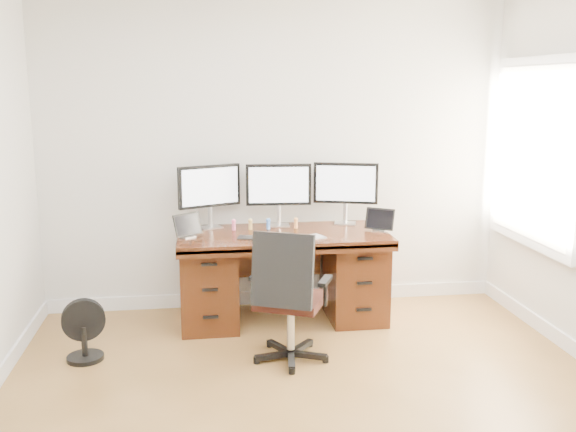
{
  "coord_description": "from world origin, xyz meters",
  "views": [
    {
      "loc": [
        -0.67,
        -3.24,
        1.93
      ],
      "look_at": [
        0.0,
        1.5,
        0.95
      ],
      "focal_mm": 40.0,
      "sensor_mm": 36.0,
      "label": 1
    }
  ],
  "objects": [
    {
      "name": "floor_fan",
      "position": [
        -1.51,
        1.21,
        0.22
      ],
      "size": [
        0.31,
        0.26,
        0.45
      ],
      "rotation": [
        0.0,
        0.0,
        0.2
      ],
      "color": "black",
      "rests_on": "ground"
    },
    {
      "name": "trackpad",
      "position": [
        0.22,
        1.61,
        0.76
      ],
      "size": [
        0.19,
        0.19,
        0.01
      ],
      "primitive_type": "cube",
      "rotation": [
        0.0,
        0.0,
        0.4
      ],
      "color": "#B6B9BE",
      "rests_on": "desk"
    },
    {
      "name": "monitor_left",
      "position": [
        -0.58,
        2.07,
        1.09
      ],
      "size": [
        0.52,
        0.25,
        0.53
      ],
      "rotation": [
        0.0,
        0.0,
        0.41
      ],
      "color": "silver",
      "rests_on": "desk"
    },
    {
      "name": "drawing_tablet",
      "position": [
        -0.27,
        1.65,
        0.76
      ],
      "size": [
        0.22,
        0.17,
        0.01
      ],
      "primitive_type": "cube",
      "rotation": [
        0.0,
        0.0,
        -0.23
      ],
      "color": "black",
      "rests_on": "desk"
    },
    {
      "name": "figurine_pink",
      "position": [
        -0.39,
        1.95,
        0.8
      ],
      "size": [
        0.04,
        0.04,
        0.09
      ],
      "color": "#E3648C",
      "rests_on": "desk"
    },
    {
      "name": "tablet_right",
      "position": [
        0.8,
        1.75,
        0.84
      ],
      "size": [
        0.24,
        0.19,
        0.19
      ],
      "rotation": [
        0.0,
        0.0,
        -0.58
      ],
      "color": "silver",
      "rests_on": "desk"
    },
    {
      "name": "tablet_left",
      "position": [
        -0.76,
        1.75,
        0.84
      ],
      "size": [
        0.23,
        0.19,
        0.19
      ],
      "rotation": [
        0.0,
        0.0,
        0.61
      ],
      "color": "silver",
      "rests_on": "desk"
    },
    {
      "name": "office_chair",
      "position": [
        -0.07,
        0.99,
        0.32
      ],
      "size": [
        0.68,
        0.68,
        0.97
      ],
      "rotation": [
        0.0,
        0.0,
        -0.43
      ],
      "color": "black",
      "rests_on": "ground"
    },
    {
      "name": "phone",
      "position": [
        -0.02,
        1.75,
        0.76
      ],
      "size": [
        0.12,
        0.07,
        0.01
      ],
      "primitive_type": "cube",
      "rotation": [
        0.0,
        0.0,
        -0.07
      ],
      "color": "black",
      "rests_on": "desk"
    },
    {
      "name": "back_wall",
      "position": [
        0.0,
        2.25,
        1.35
      ],
      "size": [
        4.0,
        0.1,
        2.7
      ],
      "primitive_type": "cube",
      "color": "silver",
      "rests_on": "ground"
    },
    {
      "name": "desk",
      "position": [
        0.0,
        1.83,
        0.4
      ],
      "size": [
        1.7,
        0.8,
        0.75
      ],
      "color": "#3F1C0C",
      "rests_on": "ground"
    },
    {
      "name": "keyboard",
      "position": [
        -0.06,
        1.57,
        0.76
      ],
      "size": [
        0.3,
        0.17,
        0.01
      ],
      "primitive_type": "cube",
      "rotation": [
        0.0,
        0.0,
        0.18
      ],
      "color": "white",
      "rests_on": "desk"
    },
    {
      "name": "figurine_blue",
      "position": [
        -0.1,
        1.95,
        0.8
      ],
      "size": [
        0.04,
        0.04,
        0.09
      ],
      "color": "#4884E7",
      "rests_on": "desk"
    },
    {
      "name": "monitor_right",
      "position": [
        0.58,
        2.07,
        1.09
      ],
      "size": [
        0.54,
        0.19,
        0.53
      ],
      "rotation": [
        0.0,
        0.0,
        -0.29
      ],
      "color": "silver",
      "rests_on": "desk"
    },
    {
      "name": "monitor_center",
      "position": [
        -0.0,
        2.07,
        1.09
      ],
      "size": [
        0.55,
        0.15,
        0.53
      ],
      "rotation": [
        0.0,
        0.0,
        -0.06
      ],
      "color": "silver",
      "rests_on": "desk"
    },
    {
      "name": "figurine_yellow",
      "position": [
        -0.25,
        1.95,
        0.8
      ],
      "size": [
        0.04,
        0.04,
        0.09
      ],
      "color": "tan",
      "rests_on": "desk"
    },
    {
      "name": "figurine_orange",
      "position": [
        0.13,
        1.95,
        0.8
      ],
      "size": [
        0.04,
        0.04,
        0.09
      ],
      "color": "#F09E50",
      "rests_on": "desk"
    }
  ]
}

